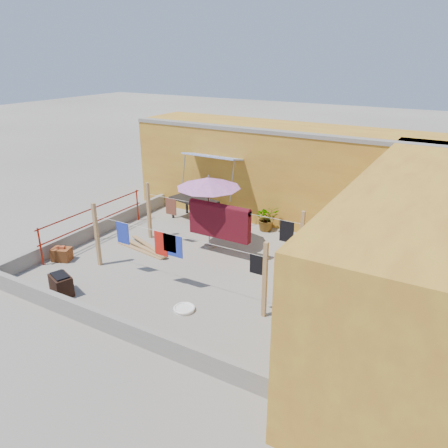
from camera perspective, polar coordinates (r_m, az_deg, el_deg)
The scene contains 21 objects.
ground at distance 12.14m, azimuth -2.73°, elevation -5.41°, with size 80.00×80.00×0.00m, color #9E998E.
wall_back at distance 15.28m, azimuth 8.37°, elevation 6.61°, with size 11.00×3.27×3.21m.
wall_right at distance 9.89m, azimuth 23.43°, elevation -3.61°, with size 2.40×9.00×3.20m, color gold.
parapet_front at distance 9.64m, azimuth -14.58°, elevation -12.49°, with size 8.30×0.16×0.44m, color gray.
parapet_left at distance 14.49m, azimuth -16.46°, elevation -0.73°, with size 0.16×7.30×0.44m, color gray.
red_railing at distance 14.02m, azimuth -16.60°, elevation 0.71°, with size 0.05×4.20×1.10m.
clothesline_rig at distance 12.13m, azimuth -1.18°, elevation -0.09°, with size 5.09×2.35×1.80m.
patio_umbrella at distance 12.53m, azimuth -2.03°, elevation 5.38°, with size 1.96×1.96×2.24m.
outdoor_table at distance 15.07m, azimuth -3.96°, elevation 3.00°, with size 1.81×1.17×0.78m.
brick_stack at distance 13.15m, azimuth -20.43°, elevation -3.71°, with size 0.60×0.52×0.44m.
lumber_pile at distance 13.22m, azimuth -10.36°, elevation -3.10°, with size 2.01×0.85×0.12m.
brazier at distance 11.35m, azimuth -20.49°, elevation -7.44°, with size 0.70×0.58×0.54m.
white_basin at distance 10.18m, azimuth -5.22°, elevation -10.96°, with size 0.50×0.50×0.09m.
water_jug_a at distance 11.45m, azimuth 14.45°, elevation -7.08°, with size 0.22×0.22×0.34m.
water_jug_b at distance 12.88m, azimuth 14.37°, elevation -3.73°, with size 0.21×0.21×0.33m.
green_hose at distance 12.74m, azimuth 9.32°, elevation -4.13°, with size 0.55×0.55×0.08m.
plant_back_a at distance 14.35m, azimuth 5.59°, elevation 0.80°, with size 0.78×0.67×0.86m, color #1B5618.
plant_back_b at distance 13.73m, azimuth 13.58°, elevation -1.27°, with size 0.35×0.35×0.62m, color #1B5618.
plant_right_a at distance 12.54m, azimuth 17.33°, elevation -3.29°, with size 0.46×0.31×0.88m, color #1B5618.
plant_right_b at distance 9.91m, azimuth 8.28°, elevation -10.06°, with size 0.38×0.31×0.70m, color #1B5618.
plant_right_c at distance 10.01m, azimuth 8.82°, elevation -10.24°, with size 0.49×0.43×0.55m, color #1B5618.
Camera 1 is at (5.91, -9.05, 5.52)m, focal length 35.00 mm.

